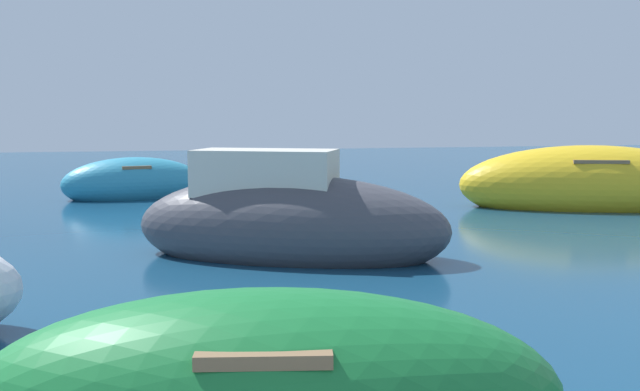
{
  "coord_description": "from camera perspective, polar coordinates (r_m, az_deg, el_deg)",
  "views": [
    {
      "loc": [
        -7.67,
        -3.89,
        2.15
      ],
      "look_at": [
        -3.79,
        11.64,
        0.32
      ],
      "focal_mm": 39.64,
      "sensor_mm": 36.0,
      "label": 1
    }
  ],
  "objects": [
    {
      "name": "moored_boat_3",
      "position": [
        19.03,
        -14.79,
        0.97
      ],
      "size": [
        3.83,
        2.09,
        1.37
      ],
      "rotation": [
        0.0,
        0.0,
        0.16
      ],
      "color": "teal",
      "rests_on": "ground"
    },
    {
      "name": "moored_boat_2",
      "position": [
        17.58,
        20.93,
        0.77
      ],
      "size": [
        6.36,
        3.92,
        1.88
      ],
      "rotation": [
        0.0,
        0.0,
        5.95
      ],
      "color": "gold",
      "rests_on": "ground"
    },
    {
      "name": "moored_boat_1",
      "position": [
        10.71,
        -2.57,
        -2.21
      ],
      "size": [
        5.13,
        3.7,
        1.99
      ],
      "rotation": [
        0.0,
        0.0,
        5.84
      ],
      "color": "#3F3F47",
      "rests_on": "ground"
    }
  ]
}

